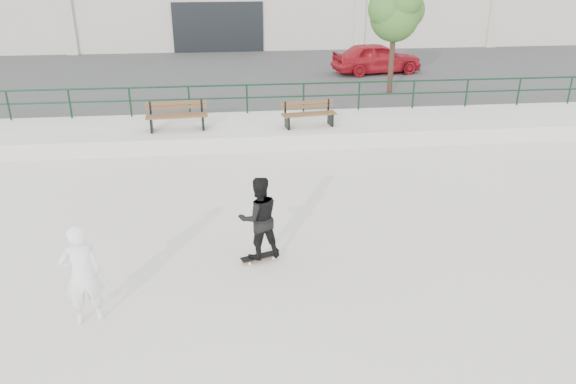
{
  "coord_description": "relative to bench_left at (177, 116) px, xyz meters",
  "views": [
    {
      "loc": [
        0.28,
        -8.54,
        5.79
      ],
      "look_at": [
        1.46,
        2.0,
        1.21
      ],
      "focal_mm": 35.0,
      "sensor_mm": 36.0,
      "label": 1
    }
  ],
  "objects": [
    {
      "name": "ledge",
      "position": [
        1.31,
        0.41,
        -0.69
      ],
      "size": [
        30.0,
        3.0,
        0.5
      ],
      "primitive_type": "cube",
      "color": "beige",
      "rests_on": "ground"
    },
    {
      "name": "seated_skater",
      "position": [
        -0.89,
        -9.4,
        -0.04
      ],
      "size": [
        0.75,
        0.59,
        1.8
      ],
      "primitive_type": "imported",
      "rotation": [
        0.0,
        0.0,
        3.41
      ],
      "color": "white",
      "rests_on": "ground"
    },
    {
      "name": "tree",
      "position": [
        8.2,
        4.24,
        2.7
      ],
      "size": [
        2.36,
        2.1,
        4.19
      ],
      "color": "#462C23",
      "rests_on": "parking_strip"
    },
    {
      "name": "bench_left",
      "position": [
        0.0,
        0.0,
        0.0
      ],
      "size": [
        1.97,
        0.7,
        0.89
      ],
      "rotation": [
        0.0,
        0.0,
        0.07
      ],
      "color": "brown",
      "rests_on": "ledge"
    },
    {
      "name": "parking_strip",
      "position": [
        1.31,
        8.91,
        -0.69
      ],
      "size": [
        60.0,
        14.0,
        0.5
      ],
      "primitive_type": "cube",
      "color": "#3F3F3F",
      "rests_on": "ground"
    },
    {
      "name": "standing_skater",
      "position": [
        2.13,
        -7.7,
        0.01
      ],
      "size": [
        0.95,
        0.82,
        1.71
      ],
      "primitive_type": "imported",
      "rotation": [
        0.0,
        0.0,
        3.36
      ],
      "color": "black",
      "rests_on": "skateboard"
    },
    {
      "name": "railing",
      "position": [
        1.31,
        1.71,
        0.3
      ],
      "size": [
        28.0,
        0.06,
        1.03
      ],
      "color": "#12311E",
      "rests_on": "ledge"
    },
    {
      "name": "red_car",
      "position": [
        8.61,
        8.1,
        0.26
      ],
      "size": [
        4.31,
        2.23,
        1.4
      ],
      "primitive_type": "imported",
      "rotation": [
        0.0,
        0.0,
        1.72
      ],
      "color": "#A7141E",
      "rests_on": "parking_strip"
    },
    {
      "name": "ground",
      "position": [
        1.31,
        -9.09,
        -0.94
      ],
      "size": [
        120.0,
        120.0,
        0.0
      ],
      "primitive_type": "plane",
      "color": "beige",
      "rests_on": "ground"
    },
    {
      "name": "skateboard",
      "position": [
        2.13,
        -7.7,
        -0.87
      ],
      "size": [
        0.8,
        0.44,
        0.09
      ],
      "rotation": [
        0.0,
        0.0,
        0.32
      ],
      "color": "black",
      "rests_on": "ground"
    },
    {
      "name": "bench_right",
      "position": [
        4.23,
        -0.11,
        -0.04
      ],
      "size": [
        1.82,
        0.76,
        0.81
      ],
      "rotation": [
        0.0,
        0.0,
        0.15
      ],
      "color": "brown",
      "rests_on": "ledge"
    }
  ]
}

